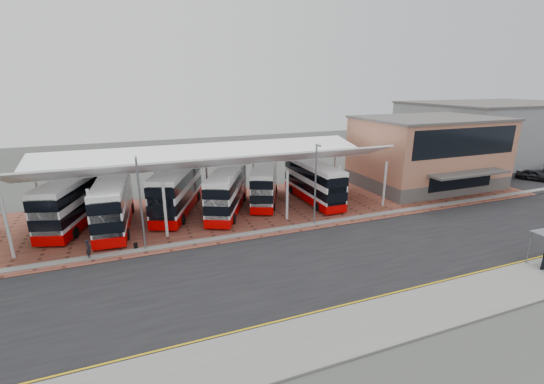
{
  "coord_description": "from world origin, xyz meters",
  "views": [
    {
      "loc": [
        -14.15,
        -23.75,
        13.59
      ],
      "look_at": [
        -1.69,
        8.4,
        3.19
      ],
      "focal_mm": 24.0,
      "sensor_mm": 36.0,
      "label": 1
    }
  ],
  "objects_px": {
    "bus_1": "(114,203)",
    "bus_5": "(313,182)",
    "terminal": "(427,152)",
    "pedestrian": "(88,249)",
    "bus_4": "(265,183)",
    "carpark_car_a": "(533,175)",
    "bus_0": "(75,201)",
    "bus_2": "(177,190)",
    "bus_3": "(227,191)"
  },
  "relations": [
    {
      "from": "bus_4",
      "to": "pedestrian",
      "type": "bearing_deg",
      "value": -130.52
    },
    {
      "from": "bus_4",
      "to": "bus_1",
      "type": "bearing_deg",
      "value": -148.57
    },
    {
      "from": "bus_0",
      "to": "carpark_car_a",
      "type": "relative_size",
      "value": 2.75
    },
    {
      "from": "terminal",
      "to": "bus_4",
      "type": "distance_m",
      "value": 23.24
    },
    {
      "from": "bus_3",
      "to": "terminal",
      "type": "bearing_deg",
      "value": 27.03
    },
    {
      "from": "bus_5",
      "to": "pedestrian",
      "type": "distance_m",
      "value": 24.66
    },
    {
      "from": "bus_3",
      "to": "bus_5",
      "type": "distance_m",
      "value": 10.44
    },
    {
      "from": "terminal",
      "to": "bus_1",
      "type": "relative_size",
      "value": 1.57
    },
    {
      "from": "terminal",
      "to": "bus_2",
      "type": "height_order",
      "value": "terminal"
    },
    {
      "from": "bus_2",
      "to": "carpark_car_a",
      "type": "xyz_separation_m",
      "value": [
        49.48,
        -4.96,
        -1.69
      ]
    },
    {
      "from": "bus_1",
      "to": "bus_3",
      "type": "distance_m",
      "value": 11.33
    },
    {
      "from": "terminal",
      "to": "pedestrian",
      "type": "height_order",
      "value": "terminal"
    },
    {
      "from": "pedestrian",
      "to": "carpark_car_a",
      "type": "bearing_deg",
      "value": -91.39
    },
    {
      "from": "terminal",
      "to": "bus_5",
      "type": "bearing_deg",
      "value": -177.26
    },
    {
      "from": "terminal",
      "to": "pedestrian",
      "type": "xyz_separation_m",
      "value": [
        -41.28,
        -7.73,
        -3.78
      ]
    },
    {
      "from": "bus_0",
      "to": "bus_2",
      "type": "height_order",
      "value": "bus_2"
    },
    {
      "from": "bus_0",
      "to": "pedestrian",
      "type": "xyz_separation_m",
      "value": [
        1.71,
        -8.74,
        -1.58
      ]
    },
    {
      "from": "bus_5",
      "to": "carpark_car_a",
      "type": "distance_m",
      "value": 34.21
    },
    {
      "from": "bus_1",
      "to": "carpark_car_a",
      "type": "bearing_deg",
      "value": 1.3
    },
    {
      "from": "bus_4",
      "to": "bus_2",
      "type": "bearing_deg",
      "value": -156.47
    },
    {
      "from": "terminal",
      "to": "bus_4",
      "type": "xyz_separation_m",
      "value": [
        -23.09,
        0.98,
        -2.43
      ]
    },
    {
      "from": "bus_0",
      "to": "bus_1",
      "type": "distance_m",
      "value": 4.19
    },
    {
      "from": "bus_2",
      "to": "bus_4",
      "type": "height_order",
      "value": "bus_2"
    },
    {
      "from": "bus_1",
      "to": "bus_4",
      "type": "distance_m",
      "value": 16.47
    },
    {
      "from": "bus_0",
      "to": "bus_5",
      "type": "height_order",
      "value": "bus_0"
    },
    {
      "from": "bus_0",
      "to": "bus_4",
      "type": "bearing_deg",
      "value": 16.83
    },
    {
      "from": "bus_5",
      "to": "carpark_car_a",
      "type": "height_order",
      "value": "bus_5"
    },
    {
      "from": "bus_4",
      "to": "bus_5",
      "type": "xyz_separation_m",
      "value": [
        5.44,
        -1.83,
        0.1
      ]
    },
    {
      "from": "bus_0",
      "to": "bus_3",
      "type": "xyz_separation_m",
      "value": [
        14.9,
        -1.91,
        -0.1
      ]
    },
    {
      "from": "bus_4",
      "to": "pedestrian",
      "type": "xyz_separation_m",
      "value": [
        -18.19,
        -8.71,
        -1.36
      ]
    },
    {
      "from": "bus_2",
      "to": "bus_5",
      "type": "bearing_deg",
      "value": 14.74
    },
    {
      "from": "terminal",
      "to": "bus_2",
      "type": "bearing_deg",
      "value": 178.19
    },
    {
      "from": "bus_1",
      "to": "pedestrian",
      "type": "distance_m",
      "value": 6.98
    },
    {
      "from": "bus_0",
      "to": "bus_1",
      "type": "xyz_separation_m",
      "value": [
        3.57,
        -2.19,
        -0.03
      ]
    },
    {
      "from": "bus_0",
      "to": "carpark_car_a",
      "type": "height_order",
      "value": "bus_0"
    },
    {
      "from": "terminal",
      "to": "bus_5",
      "type": "height_order",
      "value": "terminal"
    },
    {
      "from": "bus_3",
      "to": "bus_4",
      "type": "xyz_separation_m",
      "value": [
        5.0,
        1.88,
        -0.12
      ]
    },
    {
      "from": "bus_3",
      "to": "carpark_car_a",
      "type": "distance_m",
      "value": 44.61
    },
    {
      "from": "bus_1",
      "to": "bus_5",
      "type": "xyz_separation_m",
      "value": [
        21.77,
        0.33,
        -0.09
      ]
    },
    {
      "from": "bus_1",
      "to": "bus_3",
      "type": "height_order",
      "value": "bus_1"
    },
    {
      "from": "bus_0",
      "to": "bus_4",
      "type": "height_order",
      "value": "bus_0"
    },
    {
      "from": "terminal",
      "to": "carpark_car_a",
      "type": "bearing_deg",
      "value": -13.44
    },
    {
      "from": "bus_1",
      "to": "carpark_car_a",
      "type": "relative_size",
      "value": 2.69
    },
    {
      "from": "terminal",
      "to": "bus_3",
      "type": "bearing_deg",
      "value": -178.17
    },
    {
      "from": "terminal",
      "to": "pedestrian",
      "type": "distance_m",
      "value": 42.16
    },
    {
      "from": "bus_1",
      "to": "bus_5",
      "type": "height_order",
      "value": "bus_1"
    },
    {
      "from": "bus_1",
      "to": "bus_5",
      "type": "distance_m",
      "value": 21.78
    },
    {
      "from": "terminal",
      "to": "bus_4",
      "type": "relative_size",
      "value": 1.72
    },
    {
      "from": "carpark_car_a",
      "to": "pedestrian",
      "type": "bearing_deg",
      "value": 154.1
    },
    {
      "from": "bus_3",
      "to": "carpark_car_a",
      "type": "relative_size",
      "value": 2.58
    }
  ]
}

